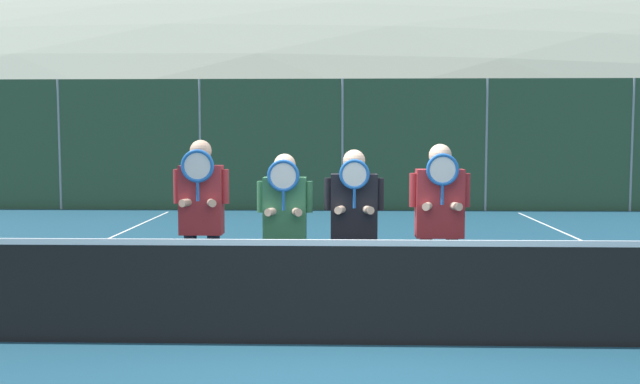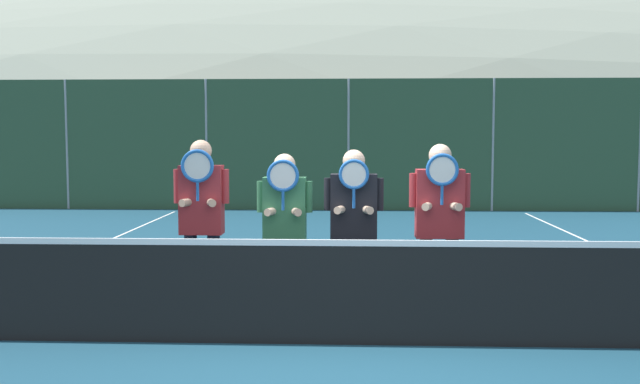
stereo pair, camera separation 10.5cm
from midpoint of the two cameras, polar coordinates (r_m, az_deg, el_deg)
name	(u,v)px [view 2 (the right image)]	position (r m, az deg, el deg)	size (l,w,h in m)	color
ground_plane	(344,345)	(6.61, 2.39, -12.10)	(120.00, 120.00, 0.00)	navy
hill_distant	(350,157)	(60.82, 2.46, 2.81)	(129.92, 72.18, 25.26)	gray
clubhouse_building	(306,141)	(26.41, -0.99, 4.10)	(16.67, 5.50, 3.29)	#9EA3A8
fence_back	(348,145)	(17.88, 2.46, 3.79)	(21.59, 0.06, 3.29)	gray
tennis_net	(344,291)	(6.49, 2.41, -7.90)	(11.54, 0.09, 1.06)	gray
court_line_left_sideline	(29,275)	(10.45, -22.00, -6.19)	(0.05, 16.00, 0.01)	white
player_leftmost	(202,213)	(7.35, -9.05, -1.68)	(0.57, 0.34, 1.85)	#232838
player_center_left	(285,221)	(7.26, -2.43, -2.32)	(0.57, 0.34, 1.71)	white
player_center_right	(354,219)	(7.18, 3.13, -2.19)	(0.60, 0.34, 1.75)	white
player_rightmost	(439,216)	(7.24, 9.95, -1.88)	(0.61, 0.34, 1.81)	#232838
car_far_left	(114,170)	(21.28, -16.00, 1.71)	(4.75, 2.02, 1.74)	maroon
car_left_of_center	(283,169)	(20.60, -2.82, 1.83)	(4.13, 2.07, 1.77)	#285638
car_center	(451,168)	(20.72, 10.56, 1.87)	(4.68, 2.02, 1.85)	slate
car_right_of_center	(620,169)	(21.91, 22.99, 1.72)	(4.03, 2.00, 1.85)	#285638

